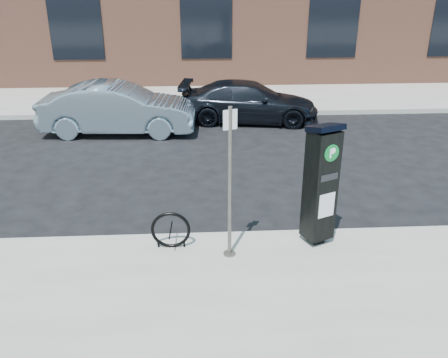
{
  "coord_description": "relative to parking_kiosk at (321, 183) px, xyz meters",
  "views": [
    {
      "loc": [
        -0.4,
        -7.26,
        4.34
      ],
      "look_at": [
        0.04,
        0.5,
        0.98
      ],
      "focal_mm": 38.0,
      "sensor_mm": 36.0,
      "label": 1
    }
  ],
  "objects": [
    {
      "name": "curb_far",
      "position": [
        -1.56,
        8.37,
        -1.15
      ],
      "size": [
        60.0,
        0.12,
        0.16
      ],
      "primitive_type": "cube",
      "color": "#9E9B93",
      "rests_on": "ground"
    },
    {
      "name": "sidewalk_far",
      "position": [
        -1.56,
        14.35,
        -1.15
      ],
      "size": [
        60.0,
        12.0,
        0.15
      ],
      "primitive_type": "cube",
      "color": "gray",
      "rests_on": "ground"
    },
    {
      "name": "car_dark",
      "position": [
        -0.33,
        7.75,
        -0.6
      ],
      "size": [
        4.53,
        2.33,
        1.26
      ],
      "primitive_type": "imported",
      "rotation": [
        0.0,
        0.0,
        1.44
      ],
      "color": "black",
      "rests_on": "ground"
    },
    {
      "name": "sign_pole",
      "position": [
        -1.5,
        -0.33,
        0.15
      ],
      "size": [
        0.21,
        0.2,
        2.46
      ],
      "rotation": [
        0.0,
        0.0,
        0.36
      ],
      "color": "#625E57",
      "rests_on": "sidewalk_near"
    },
    {
      "name": "curb_near",
      "position": [
        -1.56,
        0.33,
        -1.15
      ],
      "size": [
        60.0,
        0.12,
        0.16
      ],
      "primitive_type": "cube",
      "color": "#9E9B93",
      "rests_on": "ground"
    },
    {
      "name": "bike_rack",
      "position": [
        -2.45,
        -0.05,
        -0.76
      ],
      "size": [
        0.66,
        0.08,
        0.65
      ],
      "rotation": [
        0.0,
        0.0,
        -0.03
      ],
      "color": "black",
      "rests_on": "sidewalk_near"
    },
    {
      "name": "car_silver",
      "position": [
        -4.28,
        6.75,
        -0.5
      ],
      "size": [
        4.52,
        1.77,
        1.47
      ],
      "primitive_type": "imported",
      "rotation": [
        0.0,
        0.0,
        1.52
      ],
      "color": "#889EAD",
      "rests_on": "ground"
    },
    {
      "name": "ground",
      "position": [
        -1.56,
        0.35,
        -1.23
      ],
      "size": [
        120.0,
        120.0,
        0.0
      ],
      "primitive_type": "plane",
      "color": "black",
      "rests_on": "ground"
    },
    {
      "name": "parking_kiosk",
      "position": [
        0.0,
        0.0,
        0.0
      ],
      "size": [
        0.62,
        0.59,
        2.1
      ],
      "rotation": [
        0.0,
        0.0,
        0.43
      ],
      "color": "black",
      "rests_on": "sidewalk_near"
    }
  ]
}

